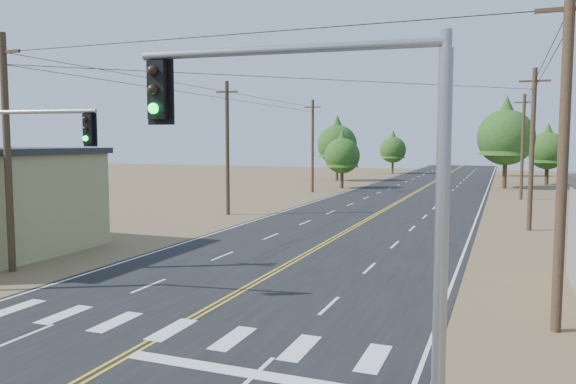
% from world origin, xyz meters
% --- Properties ---
extents(road, '(15.00, 200.00, 0.02)m').
position_xyz_m(road, '(0.00, 30.00, 0.01)').
color(road, black).
rests_on(road, ground).
extents(utility_pole_left_near, '(1.80, 0.30, 10.00)m').
position_xyz_m(utility_pole_left_near, '(-10.50, 12.00, 5.12)').
color(utility_pole_left_near, '#4C3826').
rests_on(utility_pole_left_near, ground).
extents(utility_pole_left_mid, '(1.80, 0.30, 10.00)m').
position_xyz_m(utility_pole_left_mid, '(-10.50, 32.00, 5.12)').
color(utility_pole_left_mid, '#4C3826').
rests_on(utility_pole_left_mid, ground).
extents(utility_pole_left_far, '(1.80, 0.30, 10.00)m').
position_xyz_m(utility_pole_left_far, '(-10.50, 52.00, 5.12)').
color(utility_pole_left_far, '#4C3826').
rests_on(utility_pole_left_far, ground).
extents(utility_pole_right_near, '(1.80, 0.30, 10.00)m').
position_xyz_m(utility_pole_right_near, '(10.50, 12.00, 5.12)').
color(utility_pole_right_near, '#4C3826').
rests_on(utility_pole_right_near, ground).
extents(utility_pole_right_mid, '(1.80, 0.30, 10.00)m').
position_xyz_m(utility_pole_right_mid, '(10.50, 32.00, 5.12)').
color(utility_pole_right_mid, '#4C3826').
rests_on(utility_pole_right_mid, ground).
extents(utility_pole_right_far, '(1.80, 0.30, 10.00)m').
position_xyz_m(utility_pole_right_far, '(10.50, 52.00, 5.12)').
color(utility_pole_right_far, '#4C3826').
rests_on(utility_pole_right_far, ground).
extents(signal_mast_right, '(5.71, 0.84, 7.36)m').
position_xyz_m(signal_mast_right, '(6.39, 3.86, 4.95)').
color(signal_mast_right, gray).
rests_on(signal_mast_right, ground).
extents(tree_left_near, '(4.20, 4.20, 7.00)m').
position_xyz_m(tree_left_near, '(-9.00, 58.49, 4.28)').
color(tree_left_near, '#3F2D1E').
rests_on(tree_left_near, ground).
extents(tree_left_mid, '(5.55, 5.55, 9.25)m').
position_xyz_m(tree_left_mid, '(-13.12, 70.61, 5.66)').
color(tree_left_mid, '#3F2D1E').
rests_on(tree_left_mid, ground).
extents(tree_left_far, '(4.48, 4.48, 7.47)m').
position_xyz_m(tree_left_far, '(-9.00, 90.62, 4.57)').
color(tree_left_far, '#3F2D1E').
rests_on(tree_left_far, ground).
extents(tree_right_near, '(6.54, 6.54, 10.91)m').
position_xyz_m(tree_right_near, '(9.00, 65.19, 6.67)').
color(tree_right_near, '#3F2D1E').
rests_on(tree_right_near, ground).
extents(tree_right_mid, '(4.74, 4.74, 7.91)m').
position_xyz_m(tree_right_mid, '(14.00, 72.75, 4.83)').
color(tree_right_mid, '#3F2D1E').
rests_on(tree_right_mid, ground).
extents(tree_right_far, '(4.81, 4.81, 8.02)m').
position_xyz_m(tree_right_far, '(9.00, 90.05, 4.90)').
color(tree_right_far, '#3F2D1E').
rests_on(tree_right_far, ground).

